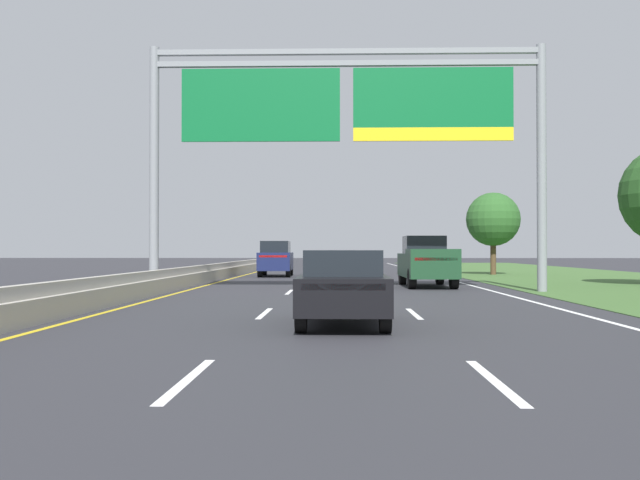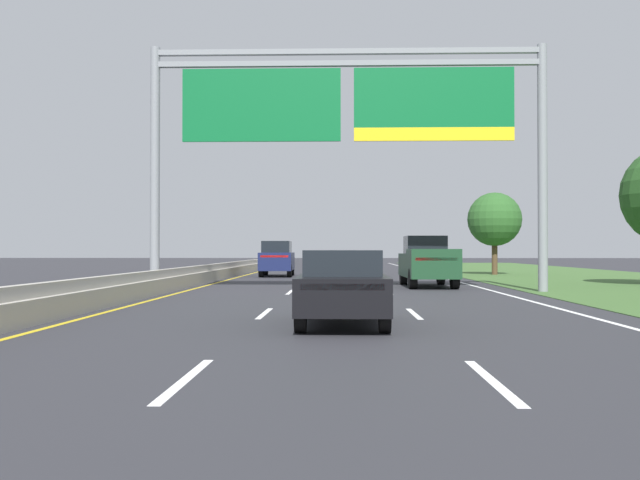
# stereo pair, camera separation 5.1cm
# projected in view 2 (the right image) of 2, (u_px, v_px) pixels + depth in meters

# --- Properties ---
(ground_plane) EXTENTS (220.00, 220.00, 0.00)m
(ground_plane) POSITION_uv_depth(u_px,v_px,m) (340.00, 284.00, 33.07)
(ground_plane) COLOR #2B2B30
(lane_striping) EXTENTS (11.96, 106.00, 0.01)m
(lane_striping) POSITION_uv_depth(u_px,v_px,m) (340.00, 284.00, 32.61)
(lane_striping) COLOR white
(lane_striping) RESTS_ON ground
(median_barrier_concrete) EXTENTS (0.60, 110.00, 0.85)m
(median_barrier_concrete) POSITION_uv_depth(u_px,v_px,m) (199.00, 276.00, 33.26)
(median_barrier_concrete) COLOR #A8A399
(median_barrier_concrete) RESTS_ON ground
(overhead_sign_gantry) EXTENTS (15.06, 0.42, 9.35)m
(overhead_sign_gantry) POSITION_uv_depth(u_px,v_px,m) (347.00, 116.00, 26.86)
(overhead_sign_gantry) COLOR gray
(overhead_sign_gantry) RESTS_ON ground
(pickup_truck_darkgreen) EXTENTS (2.07, 5.42, 2.20)m
(pickup_truck_darkgreen) POSITION_uv_depth(u_px,v_px,m) (427.00, 262.00, 30.64)
(pickup_truck_darkgreen) COLOR #193D23
(pickup_truck_darkgreen) RESTS_ON ground
(car_navy_left_lane_suv) EXTENTS (1.99, 4.74, 2.11)m
(car_navy_left_lane_suv) POSITION_uv_depth(u_px,v_px,m) (277.00, 258.00, 42.69)
(car_navy_left_lane_suv) COLOR #161E47
(car_navy_left_lane_suv) RESTS_ON ground
(car_grey_centre_lane_sedan) EXTENTS (1.94, 4.45, 1.57)m
(car_grey_centre_lane_sedan) POSITION_uv_depth(u_px,v_px,m) (343.00, 263.00, 42.55)
(car_grey_centre_lane_sedan) COLOR slate
(car_grey_centre_lane_sedan) RESTS_ON ground
(car_black_centre_lane_sedan) EXTENTS (1.84, 4.41, 1.57)m
(car_black_centre_lane_sedan) POSITION_uv_depth(u_px,v_px,m) (343.00, 286.00, 14.97)
(car_black_centre_lane_sedan) COLOR black
(car_black_centre_lane_sedan) RESTS_ON ground
(roadside_tree_far) EXTENTS (3.42, 3.42, 5.25)m
(roadside_tree_far) POSITION_uv_depth(u_px,v_px,m) (494.00, 220.00, 45.16)
(roadside_tree_far) COLOR #4C3823
(roadside_tree_far) RESTS_ON ground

